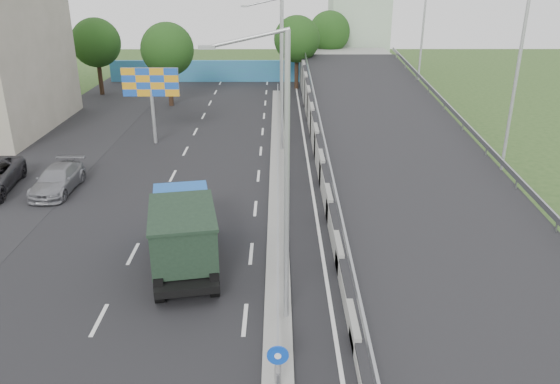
{
  "coord_description": "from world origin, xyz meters",
  "views": [
    {
      "loc": [
        0.01,
        -10.62,
        11.81
      ],
      "look_at": [
        0.1,
        13.0,
        2.2
      ],
      "focal_mm": 35.0,
      "sensor_mm": 36.0,
      "label": 1
    }
  ],
  "objects_px": {
    "parked_car_d": "(58,180)",
    "church": "(358,27)",
    "lamp_post_near": "(281,170)",
    "billboard": "(151,87)",
    "sign_bollard": "(278,369)",
    "lamp_post_far": "(279,35)",
    "lamp_post_mid": "(279,68)",
    "dump_truck": "(183,231)"
  },
  "relations": [
    {
      "from": "billboard",
      "to": "parked_car_d",
      "type": "bearing_deg",
      "value": -111.11
    },
    {
      "from": "sign_bollard",
      "to": "dump_truck",
      "type": "xyz_separation_m",
      "value": [
        -3.99,
        7.88,
        0.6
      ]
    },
    {
      "from": "parked_car_d",
      "to": "church",
      "type": "bearing_deg",
      "value": 61.81
    },
    {
      "from": "lamp_post_mid",
      "to": "church",
      "type": "relative_size",
      "value": 0.73
    },
    {
      "from": "lamp_post_mid",
      "to": "lamp_post_far",
      "type": "distance_m",
      "value": 20.0
    },
    {
      "from": "sign_bollard",
      "to": "lamp_post_mid",
      "type": "bearing_deg",
      "value": 89.74
    },
    {
      "from": "dump_truck",
      "to": "parked_car_d",
      "type": "height_order",
      "value": "dump_truck"
    },
    {
      "from": "lamp_post_mid",
      "to": "lamp_post_near",
      "type": "bearing_deg",
      "value": -90.0
    },
    {
      "from": "billboard",
      "to": "sign_bollard",
      "type": "bearing_deg",
      "value": -70.79
    },
    {
      "from": "dump_truck",
      "to": "parked_car_d",
      "type": "bearing_deg",
      "value": 124.54
    },
    {
      "from": "lamp_post_near",
      "to": "dump_truck",
      "type": "distance_m",
      "value": 7.12
    },
    {
      "from": "lamp_post_mid",
      "to": "parked_car_d",
      "type": "xyz_separation_m",
      "value": [
        -12.74,
        -7.39,
        -5.1
      ]
    },
    {
      "from": "dump_truck",
      "to": "lamp_post_near",
      "type": "bearing_deg",
      "value": -55.34
    },
    {
      "from": "lamp_post_far",
      "to": "church",
      "type": "xyz_separation_m",
      "value": [
        9.89,
        14.0,
        -0.5
      ]
    },
    {
      "from": "lamp_post_mid",
      "to": "sign_bollard",
      "type": "bearing_deg",
      "value": -90.26
    },
    {
      "from": "sign_bollard",
      "to": "lamp_post_near",
      "type": "bearing_deg",
      "value": 88.36
    },
    {
      "from": "lamp_post_mid",
      "to": "lamp_post_far",
      "type": "relative_size",
      "value": 1.0
    },
    {
      "from": "lamp_post_near",
      "to": "parked_car_d",
      "type": "bearing_deg",
      "value": 135.29
    },
    {
      "from": "sign_bollard",
      "to": "lamp_post_near",
      "type": "relative_size",
      "value": 0.17
    },
    {
      "from": "church",
      "to": "billboard",
      "type": "distance_m",
      "value": 37.23
    },
    {
      "from": "church",
      "to": "billboard",
      "type": "bearing_deg",
      "value": -120.7
    },
    {
      "from": "sign_bollard",
      "to": "lamp_post_far",
      "type": "xyz_separation_m",
      "value": [
        0.11,
        43.83,
        4.77
      ]
    },
    {
      "from": "lamp_post_near",
      "to": "lamp_post_far",
      "type": "relative_size",
      "value": 1.0
    },
    {
      "from": "dump_truck",
      "to": "billboard",
      "type": "bearing_deg",
      "value": 94.88
    },
    {
      "from": "sign_bollard",
      "to": "billboard",
      "type": "height_order",
      "value": "billboard"
    },
    {
      "from": "sign_bollard",
      "to": "church",
      "type": "distance_m",
      "value": 58.84
    },
    {
      "from": "lamp_post_near",
      "to": "billboard",
      "type": "xyz_separation_m",
      "value": [
        -9.11,
        22.0,
        -1.62
      ]
    },
    {
      "from": "lamp_post_near",
      "to": "church",
      "type": "height_order",
      "value": "church"
    },
    {
      "from": "lamp_post_near",
      "to": "parked_car_d",
      "type": "xyz_separation_m",
      "value": [
        -12.74,
        12.61,
        -5.1
      ]
    },
    {
      "from": "lamp_post_far",
      "to": "parked_car_d",
      "type": "xyz_separation_m",
      "value": [
        -12.74,
        -27.39,
        -5.1
      ]
    },
    {
      "from": "sign_bollard",
      "to": "lamp_post_far",
      "type": "height_order",
      "value": "lamp_post_far"
    },
    {
      "from": "church",
      "to": "sign_bollard",
      "type": "bearing_deg",
      "value": -99.81
    },
    {
      "from": "sign_bollard",
      "to": "lamp_post_mid",
      "type": "xyz_separation_m",
      "value": [
        0.11,
        23.83,
        4.77
      ]
    },
    {
      "from": "church",
      "to": "lamp_post_near",
      "type": "bearing_deg",
      "value": -100.38
    },
    {
      "from": "sign_bollard",
      "to": "parked_car_d",
      "type": "xyz_separation_m",
      "value": [
        -12.63,
        16.43,
        -0.32
      ]
    },
    {
      "from": "sign_bollard",
      "to": "lamp_post_mid",
      "type": "distance_m",
      "value": 24.3
    },
    {
      "from": "billboard",
      "to": "church",
      "type": "bearing_deg",
      "value": 59.3
    },
    {
      "from": "lamp_post_far",
      "to": "lamp_post_mid",
      "type": "bearing_deg",
      "value": -90.0
    },
    {
      "from": "sign_bollard",
      "to": "billboard",
      "type": "bearing_deg",
      "value": 109.21
    },
    {
      "from": "lamp_post_far",
      "to": "church",
      "type": "relative_size",
      "value": 0.73
    },
    {
      "from": "sign_bollard",
      "to": "church",
      "type": "height_order",
      "value": "church"
    },
    {
      "from": "dump_truck",
      "to": "parked_car_d",
      "type": "xyz_separation_m",
      "value": [
        -8.63,
        8.56,
        -0.92
      ]
    }
  ]
}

